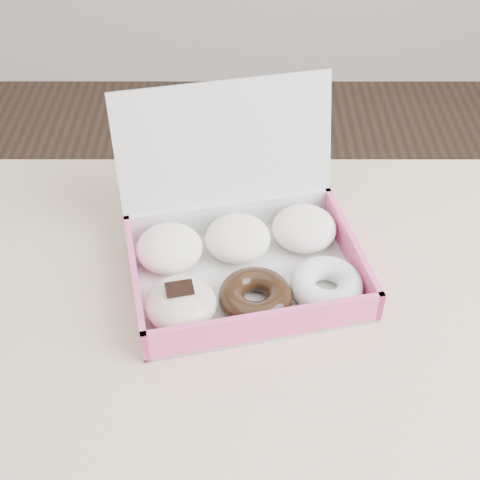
{
  "coord_description": "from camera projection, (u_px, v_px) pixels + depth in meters",
  "views": [
    {
      "loc": [
        0.12,
        -0.4,
        1.32
      ],
      "look_at": [
        0.12,
        0.16,
        0.81
      ],
      "focal_mm": 50.0,
      "sensor_mm": 36.0,
      "label": 1
    }
  ],
  "objects": [
    {
      "name": "table",
      "position": [
        131.0,
        430.0,
        0.73
      ],
      "size": [
        1.2,
        0.8,
        0.75
      ],
      "color": "tan",
      "rests_on": "ground"
    },
    {
      "name": "donut_box",
      "position": [
        241.0,
        253.0,
        0.78
      ],
      "size": [
        0.31,
        0.29,
        0.19
      ],
      "rotation": [
        0.0,
        0.0,
        0.22
      ],
      "color": "silver",
      "rests_on": "table"
    }
  ]
}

